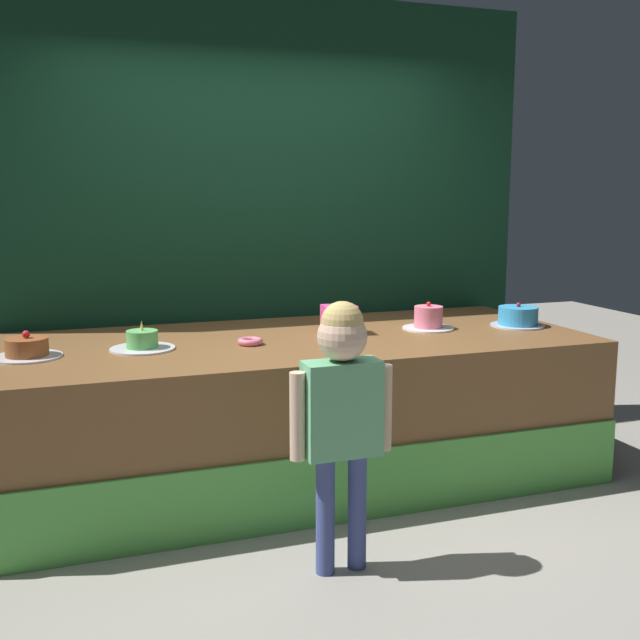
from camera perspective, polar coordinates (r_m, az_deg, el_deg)
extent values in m
plane|color=gray|center=(3.87, 1.27, -15.04)|extent=(12.00, 12.00, 0.00)
cube|color=brown|center=(4.34, -1.93, -6.58)|extent=(3.29, 1.38, 0.81)
cube|color=#59B24C|center=(3.79, 1.34, -12.61)|extent=(3.29, 0.02, 0.36)
cube|color=#113823|center=(4.93, -4.77, 7.33)|extent=(3.71, 0.08, 2.84)
cylinder|color=#3F4C8C|center=(3.31, 0.40, -14.49)|extent=(0.08, 0.08, 0.52)
cylinder|color=#3F4C8C|center=(3.36, 2.81, -14.13)|extent=(0.08, 0.08, 0.52)
cube|color=#66B27F|center=(3.18, 1.65, -6.67)|extent=(0.32, 0.15, 0.40)
cylinder|color=beige|center=(3.12, -1.71, -7.27)|extent=(0.06, 0.06, 0.37)
cylinder|color=beige|center=(3.25, 4.87, -6.58)|extent=(0.06, 0.06, 0.37)
sphere|color=beige|center=(3.11, 1.68, -1.23)|extent=(0.21, 0.21, 0.21)
sphere|color=tan|center=(3.10, 1.68, -0.19)|extent=(0.18, 0.18, 0.18)
cube|color=#F04294|center=(4.34, 1.45, 0.02)|extent=(0.20, 0.17, 0.17)
torus|color=pink|center=(4.07, -5.27, -1.62)|extent=(0.14, 0.14, 0.04)
cylinder|color=silver|center=(4.01, -21.16, -2.59)|extent=(0.33, 0.33, 0.01)
cylinder|color=brown|center=(4.00, -21.20, -1.90)|extent=(0.21, 0.21, 0.09)
sphere|color=red|center=(3.99, -21.26, -1.01)|extent=(0.04, 0.04, 0.04)
cylinder|color=silver|center=(4.04, -13.21, -2.10)|extent=(0.33, 0.33, 0.01)
cylinder|color=#59B259|center=(4.03, -13.24, -1.41)|extent=(0.16, 0.16, 0.09)
cone|color=#F2E566|center=(4.01, -13.28, -0.40)|extent=(0.02, 0.02, 0.05)
cylinder|color=white|center=(4.56, 8.14, -0.61)|extent=(0.31, 0.31, 0.01)
cylinder|color=pink|center=(4.55, 8.16, 0.24)|extent=(0.17, 0.17, 0.13)
sphere|color=red|center=(4.54, 8.19, 1.20)|extent=(0.03, 0.03, 0.03)
cylinder|color=silver|center=(4.76, 14.65, -0.39)|extent=(0.33, 0.33, 0.01)
cylinder|color=#3399D8|center=(4.75, 14.69, 0.32)|extent=(0.24, 0.24, 0.11)
sphere|color=red|center=(4.74, 14.72, 1.13)|extent=(0.03, 0.03, 0.03)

